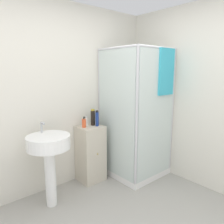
{
  "coord_description": "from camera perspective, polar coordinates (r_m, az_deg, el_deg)",
  "views": [
    {
      "loc": [
        -1.15,
        -1.0,
        1.61
      ],
      "look_at": [
        0.72,
        1.18,
        1.06
      ],
      "focal_mm": 35.0,
      "sensor_mm": 36.0,
      "label": 1
    }
  ],
  "objects": [
    {
      "name": "shampoo_bottle_tall_black",
      "position": [
        3.18,
        -5.02,
        -1.4
      ],
      "size": [
        0.06,
        0.06,
        0.24
      ],
      "color": "black",
      "rests_on": "vanity_cabinet"
    },
    {
      "name": "soap_dispenser",
      "position": [
        3.08,
        -7.33,
        -2.85
      ],
      "size": [
        0.06,
        0.06,
        0.15
      ],
      "color": "#E5562D",
      "rests_on": "vanity_cabinet"
    },
    {
      "name": "vanity_cabinet",
      "position": [
        3.27,
        -5.62,
        -10.72
      ],
      "size": [
        0.35,
        0.35,
        0.82
      ],
      "color": "beige",
      "rests_on": "ground_plane"
    },
    {
      "name": "lotion_bottle_white",
      "position": [
        3.17,
        -6.7,
        -2.52
      ],
      "size": [
        0.05,
        0.05,
        0.14
      ],
      "color": "white",
      "rests_on": "vanity_cabinet"
    },
    {
      "name": "shampoo_bottle_blue",
      "position": [
        3.13,
        -3.92,
        -1.72
      ],
      "size": [
        0.05,
        0.05,
        0.22
      ],
      "color": "navy",
      "rests_on": "vanity_cabinet"
    },
    {
      "name": "wall_back",
      "position": [
        2.96,
        -17.43,
        3.33
      ],
      "size": [
        6.4,
        0.06,
        2.5
      ],
      "primitive_type": "cube",
      "color": "silver",
      "rests_on": "ground_plane"
    },
    {
      "name": "shower_enclosure",
      "position": [
        3.39,
        6.38,
        -7.44
      ],
      "size": [
        0.82,
        0.85,
        1.93
      ],
      "color": "white",
      "rests_on": "ground_plane"
    },
    {
      "name": "sink",
      "position": [
        2.68,
        -16.14,
        -9.69
      ],
      "size": [
        0.5,
        0.5,
        1.0
      ],
      "color": "white",
      "rests_on": "ground_plane"
    }
  ]
}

